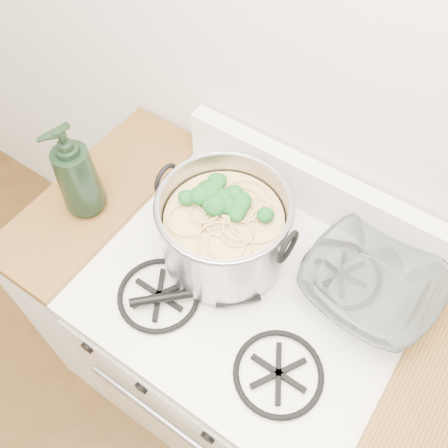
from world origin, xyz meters
TOP-DOWN VIEW (x-y plane):
  - gas_range at (0.00, 1.26)m, footprint 0.76×0.66m
  - counter_left at (-0.51, 1.26)m, footprint 0.25×0.65m
  - stock_pot at (-0.11, 1.30)m, footprint 0.35×0.32m
  - spatula at (-0.02, 1.23)m, footprint 0.42×0.42m
  - glass_bowl at (0.25, 1.41)m, footprint 0.14×0.14m
  - bottle at (-0.49, 1.21)m, footprint 0.14×0.14m

SIDE VIEW (x-z plane):
  - gas_range at x=0.00m, z-range -0.03..0.90m
  - counter_left at x=-0.51m, z-range 0.00..0.92m
  - spatula at x=-0.02m, z-range 0.92..0.95m
  - glass_bowl at x=0.25m, z-range 0.92..0.96m
  - stock_pot at x=-0.11m, z-range 0.91..1.13m
  - bottle at x=-0.49m, z-range 0.92..1.21m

